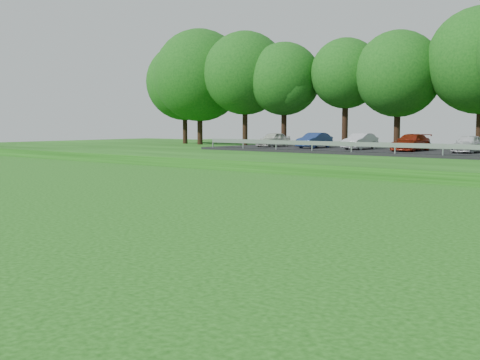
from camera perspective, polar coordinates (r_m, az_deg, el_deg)
The scene contains 1 object.
parking_lot at distance 45.72m, azimuth 11.35°, elevation 3.15°, with size 24.00×9.00×1.38m.
Camera 1 is at (-2.67, -7.68, 2.80)m, focal length 45.00 mm.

